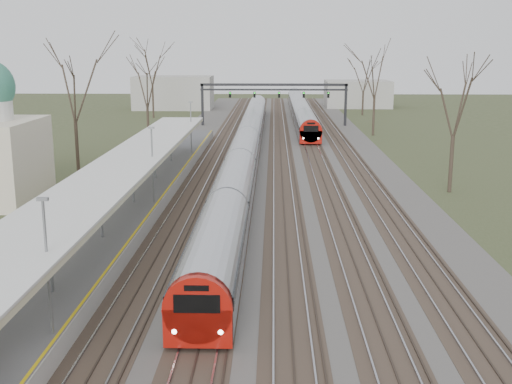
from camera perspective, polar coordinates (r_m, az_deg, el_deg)
track_bed at (r=63.20m, az=1.58°, el=2.68°), size 24.00×160.00×0.22m
platform at (r=46.90m, az=-9.89°, el=-0.51°), size 3.50×69.00×1.00m
canopy at (r=41.89m, az=-11.27°, el=2.64°), size 4.10×50.00×3.11m
signal_gantry at (r=92.42m, az=1.63°, el=8.90°), size 21.00×0.59×6.08m
tree_west_far at (r=57.94m, az=-15.95°, el=9.22°), size 5.50×5.50×11.33m
tree_east_far at (r=51.26m, az=17.32°, el=7.91°), size 5.00×5.00×10.30m
train_near at (r=67.28m, az=-0.77°, el=4.52°), size 2.62×90.21×3.05m
train_far at (r=103.28m, az=3.97°, el=7.37°), size 2.62×60.21×3.05m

